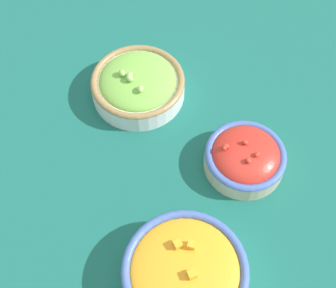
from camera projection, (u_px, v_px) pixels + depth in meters
ground_plane at (168, 154)px, 0.76m from camera, size 3.00×3.00×0.00m
bowl_cherry_tomatoes at (245, 157)px, 0.73m from camera, size 0.13×0.13×0.06m
bowl_lettuce at (138, 84)px, 0.80m from camera, size 0.16×0.16×0.06m
bowl_squash at (185, 273)px, 0.62m from camera, size 0.17×0.17×0.07m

